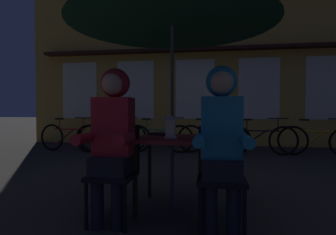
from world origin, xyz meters
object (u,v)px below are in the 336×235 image
(bicycle_second, at_px, (112,137))
(lantern, at_px, (170,126))
(chair_right, at_px, (221,171))
(bicycle_fifth, at_px, (260,140))
(patio_umbrella, at_px, (172,7))
(bicycle_furthest, at_px, (318,141))
(cafe_table, at_px, (172,147))
(person_right_hooded, at_px, (222,130))
(person_left_hooded, at_px, (113,129))
(bicycle_third, at_px, (158,138))
(bicycle_nearest, at_px, (69,137))
(chair_left, at_px, (115,167))
(bicycle_fourth, at_px, (212,139))
(book, at_px, (158,134))
(potted_plant, at_px, (106,128))

(bicycle_second, bearing_deg, lantern, -62.06)
(chair_right, bearing_deg, bicycle_fifth, 75.72)
(patio_umbrella, bearing_deg, bicycle_furthest, 52.73)
(cafe_table, xyz_separation_m, bicycle_furthest, (2.71, 3.56, -0.29))
(cafe_table, height_order, chair_right, chair_right)
(person_right_hooded, bearing_deg, bicycle_fifth, 75.91)
(person_left_hooded, xyz_separation_m, bicycle_third, (-0.35, 4.01, -0.50))
(lantern, distance_m, bicycle_nearest, 4.66)
(patio_umbrella, distance_m, bicycle_nearest, 4.86)
(chair_left, xyz_separation_m, chair_right, (0.96, 0.00, 0.00))
(person_left_hooded, distance_m, bicycle_second, 4.36)
(cafe_table, height_order, person_right_hooded, person_right_hooded)
(bicycle_fifth, height_order, bicycle_furthest, same)
(bicycle_second, distance_m, bicycle_fourth, 2.42)
(patio_umbrella, distance_m, person_right_hooded, 1.37)
(bicycle_second, bearing_deg, book, -62.24)
(person_right_hooded, xyz_separation_m, bicycle_nearest, (-3.49, 3.84, -0.50))
(person_left_hooded, bearing_deg, book, 64.79)
(chair_left, distance_m, person_left_hooded, 0.36)
(cafe_table, relative_size, lantern, 3.20)
(bicycle_fourth, height_order, bicycle_fifth, same)
(bicycle_fourth, distance_m, potted_plant, 2.68)
(lantern, relative_size, bicycle_second, 0.14)
(chair_left, height_order, bicycle_fifth, chair_left)
(person_right_hooded, relative_size, potted_plant, 1.52)
(bicycle_furthest, height_order, book, bicycle_furthest)
(chair_right, distance_m, person_left_hooded, 1.03)
(bicycle_second, relative_size, bicycle_fifth, 0.99)
(cafe_table, xyz_separation_m, lantern, (-0.00, -0.11, 0.22))
(bicycle_fourth, bearing_deg, person_left_hooded, -102.75)
(chair_right, distance_m, bicycle_furthest, 4.52)
(person_left_hooded, distance_m, bicycle_fourth, 4.17)
(bicycle_furthest, bearing_deg, patio_umbrella, -127.27)
(bicycle_fourth, xyz_separation_m, potted_plant, (-2.67, 0.21, 0.20))
(bicycle_third, bearing_deg, lantern, -77.39)
(bicycle_second, distance_m, potted_plant, 0.37)
(bicycle_nearest, xyz_separation_m, bicycle_fifth, (4.49, 0.17, 0.00))
(bicycle_fifth, bearing_deg, bicycle_nearest, -177.80)
(person_left_hooded, relative_size, bicycle_third, 0.83)
(bicycle_nearest, xyz_separation_m, bicycle_second, (1.02, 0.21, 0.00))
(patio_umbrella, bearing_deg, bicycle_fifth, 67.49)
(person_left_hooded, bearing_deg, bicycle_nearest, 123.29)
(patio_umbrella, bearing_deg, person_left_hooded, -138.43)
(person_right_hooded, xyz_separation_m, bicycle_furthest, (2.23, 3.98, -0.50))
(patio_umbrella, relative_size, person_left_hooded, 1.65)
(patio_umbrella, distance_m, chair_right, 1.68)
(patio_umbrella, bearing_deg, bicycle_second, 118.70)
(bicycle_nearest, height_order, bicycle_third, same)
(person_right_hooded, relative_size, bicycle_second, 0.84)
(chair_right, height_order, book, chair_right)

